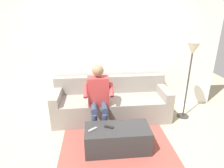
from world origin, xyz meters
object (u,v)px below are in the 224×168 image
(person_solo_seated, at_px, (99,95))
(remote_black, at_px, (109,127))
(couch, at_px, (111,104))
(remote_gray, at_px, (93,129))
(coffee_table, at_px, (117,138))
(floor_lamp, at_px, (192,57))

(person_solo_seated, xyz_separation_m, remote_black, (-0.13, 0.61, -0.29))
(couch, height_order, remote_gray, couch)
(person_solo_seated, relative_size, remote_black, 8.35)
(remote_black, bearing_deg, remote_gray, 34.24)
(couch, height_order, person_solo_seated, person_solo_seated)
(coffee_table, height_order, floor_lamp, floor_lamp)
(person_solo_seated, xyz_separation_m, floor_lamp, (-1.78, -0.23, 0.60))
(remote_black, xyz_separation_m, remote_gray, (0.25, 0.04, 0.00))
(coffee_table, xyz_separation_m, remote_black, (0.13, -0.03, 0.21))
(person_solo_seated, relative_size, floor_lamp, 0.78)
(person_solo_seated, bearing_deg, coffee_table, 112.54)
(couch, relative_size, person_solo_seated, 1.90)
(couch, xyz_separation_m, remote_gray, (0.38, 1.04, 0.11))
(couch, distance_m, coffee_table, 1.03)
(coffee_table, bearing_deg, remote_black, -11.81)
(couch, bearing_deg, person_solo_seated, 55.35)
(coffee_table, height_order, remote_gray, remote_gray)
(floor_lamp, bearing_deg, person_solo_seated, 7.42)
(remote_black, height_order, floor_lamp, floor_lamp)
(person_solo_seated, distance_m, remote_black, 0.69)
(remote_black, bearing_deg, couch, -72.72)
(coffee_table, distance_m, person_solo_seated, 0.85)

